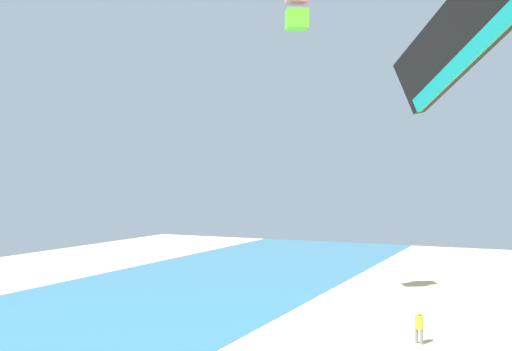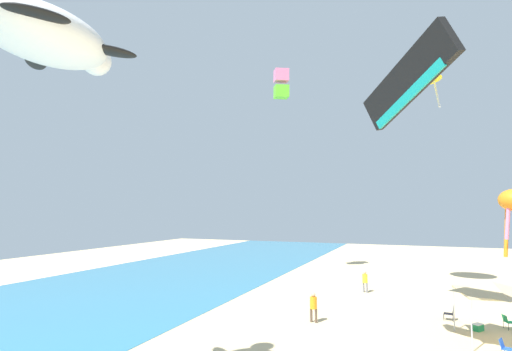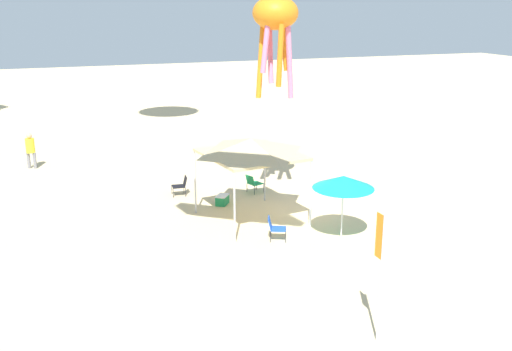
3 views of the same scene
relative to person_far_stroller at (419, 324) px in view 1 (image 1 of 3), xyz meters
name	(u,v)px [view 1 (image 1 of 3)]	position (x,y,z in m)	size (l,w,h in m)	color
person_far_stroller	(419,324)	(0.00, 0.00, 0.00)	(0.42, 0.45, 1.79)	slate
kite_parafoil_black	(460,36)	(-17.75, -3.98, 11.23)	(4.38, 4.00, 3.35)	black
kite_box_pink	(297,6)	(5.42, 9.19, 20.02)	(2.16, 2.12, 3.33)	pink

